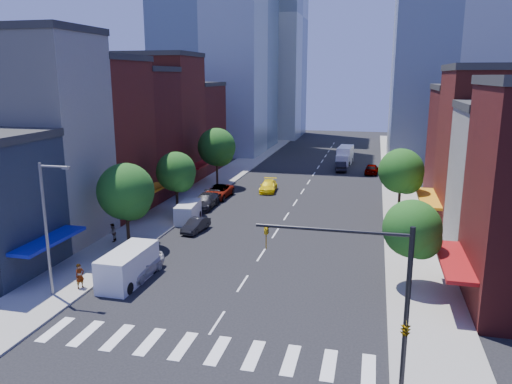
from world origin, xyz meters
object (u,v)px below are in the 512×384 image
box_truck (345,156)px  pedestrian_near (80,276)px  parked_car_front (141,265)px  parked_car_second (196,225)px  taxi (268,186)px  parked_car_third (218,192)px  parked_car_rear (205,201)px  cargo_van_near (127,267)px  cargo_van_far (188,212)px  traffic_car_oncoming (341,166)px  pedestrian_far (113,233)px  traffic_car_far (372,169)px

box_truck → pedestrian_near: bearing=-100.9°
parked_car_front → box_truck: (11.71, 52.53, 0.54)m
parked_car_second → box_truck: box_truck is taller
pedestrian_near → taxi: bearing=17.8°
parked_car_third → parked_car_rear: bearing=-88.1°
parked_car_front → parked_car_third: 24.52m
parked_car_front → box_truck: 53.82m
parked_car_third → cargo_van_near: bearing=-85.0°
parked_car_third → box_truck: (13.45, 28.07, 0.58)m
parked_car_rear → box_truck: (13.45, 32.83, 0.58)m
parked_car_second → parked_car_rear: bearing=110.7°
taxi → cargo_van_far: bearing=-114.2°
cargo_van_far → box_truck: size_ratio=0.64×
traffic_car_oncoming → parked_car_front: bearing=69.3°
parked_car_rear → pedestrian_far: 14.08m
parked_car_second → parked_car_rear: 8.80m
parked_car_rear → traffic_car_oncoming: (13.25, 26.02, -0.02)m
parked_car_rear → box_truck: bearing=67.0°
taxi → pedestrian_far: bearing=-117.0°
parked_car_second → taxi: 18.49m
cargo_van_near → taxi: size_ratio=1.16×
box_truck → taxi: bearing=-105.8°
parked_car_second → traffic_car_oncoming: 36.38m
parked_car_rear → pedestrian_far: pedestrian_far is taller
parked_car_third → traffic_car_far: bearing=49.9°
parked_car_front → parked_car_third: bearing=95.8°
cargo_van_far → taxi: bearing=64.5°
parked_car_front → parked_car_third: size_ratio=0.86×
parked_car_front → pedestrian_far: bearing=134.5°
cargo_van_near → pedestrian_far: cargo_van_near is taller
traffic_car_far → pedestrian_near: pedestrian_near is taller
parked_car_third → pedestrian_far: bearing=-100.5°
parked_car_front → parked_car_rear: parked_car_front is taller
parked_car_front → parked_car_second: size_ratio=1.25×
cargo_van_far → box_truck: box_truck is taller
parked_car_second → cargo_van_near: cargo_van_near is taller
parked_car_rear → cargo_van_far: (0.01, -5.52, 0.17)m
cargo_van_far → traffic_car_oncoming: cargo_van_far is taller
parked_car_third → taxi: (5.21, 4.89, -0.07)m
parked_car_third → taxi: 7.14m
traffic_car_far → box_truck: box_truck is taller
taxi → traffic_car_far: traffic_car_far is taller
parked_car_third → pedestrian_near: 27.80m
box_truck → pedestrian_near: size_ratio=4.18×
parked_car_front → parked_car_second: bearing=90.4°
parked_car_rear → pedestrian_far: (-4.01, -13.49, 0.19)m
parked_car_third → traffic_car_oncoming: (13.25, 21.27, -0.02)m
cargo_van_near → pedestrian_near: bearing=-142.6°
pedestrian_far → parked_car_third: bearing=153.9°
parked_car_front → cargo_van_far: size_ratio=1.03×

